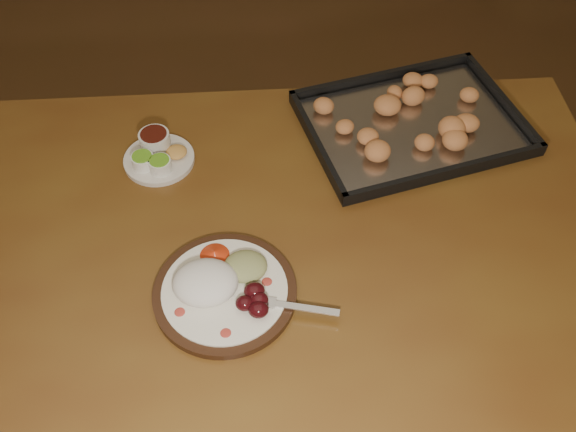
{
  "coord_description": "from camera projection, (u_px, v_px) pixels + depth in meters",
  "views": [
    {
      "loc": [
        0.24,
        -0.92,
        1.76
      ],
      "look_at": [
        0.28,
        -0.09,
        0.77
      ],
      "focal_mm": 40.0,
      "sensor_mm": 36.0,
      "label": 1
    }
  ],
  "objects": [
    {
      "name": "condiment_saucer",
      "position": [
        157.0,
        154.0,
        1.4
      ],
      "size": [
        0.16,
        0.16,
        0.05
      ],
      "rotation": [
        0.0,
        0.0,
        -0.04
      ],
      "color": "silver",
      "rests_on": "dining_table"
    },
    {
      "name": "dining_table",
      "position": [
        261.0,
        262.0,
        1.36
      ],
      "size": [
        1.51,
        0.93,
        0.75
      ],
      "rotation": [
        0.0,
        0.0,
        0.02
      ],
      "color": "brown",
      "rests_on": "ground"
    },
    {
      "name": "baking_tray",
      "position": [
        412.0,
        122.0,
        1.47
      ],
      "size": [
        0.56,
        0.47,
        0.05
      ],
      "rotation": [
        0.0,
        0.0,
        0.27
      ],
      "color": "black",
      "rests_on": "dining_table"
    },
    {
      "name": "ground",
      "position": [
        194.0,
        358.0,
        1.93
      ],
      "size": [
        4.0,
        4.0,
        0.0
      ],
      "primitive_type": "plane",
      "color": "#55341D",
      "rests_on": "ground"
    },
    {
      "name": "dinner_plate",
      "position": [
        222.0,
        287.0,
        1.18
      ],
      "size": [
        0.34,
        0.27,
        0.06
      ],
      "rotation": [
        0.0,
        0.0,
        -0.35
      ],
      "color": "black",
      "rests_on": "dining_table"
    }
  ]
}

